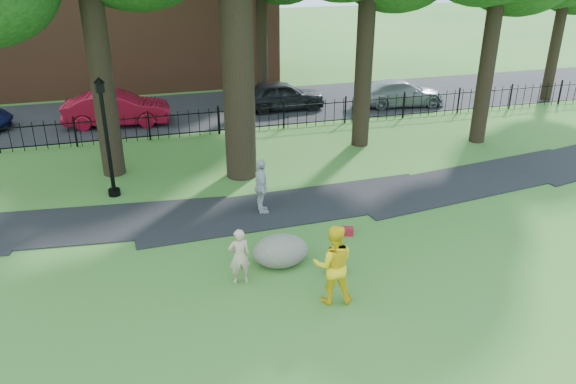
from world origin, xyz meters
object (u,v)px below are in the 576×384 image
object	(u,v)px
woman	(239,256)
boulder	(281,249)
red_sedan	(117,108)
man	(333,264)
lamppost	(107,140)

from	to	relation	value
woman	boulder	distance (m)	1.39
woman	red_sedan	bearing A→B (deg)	-78.76
man	lamppost	world-z (taller)	lamppost
boulder	red_sedan	bearing A→B (deg)	106.21
woman	man	xyz separation A→B (m)	(1.96, -1.37, 0.25)
woman	lamppost	world-z (taller)	lamppost
man	red_sedan	xyz separation A→B (m)	(-4.80, 15.92, -0.21)
man	lamppost	bearing A→B (deg)	-44.24
lamppost	man	bearing A→B (deg)	-69.34
man	red_sedan	bearing A→B (deg)	-60.40
man	boulder	bearing A→B (deg)	-56.52
woman	man	world-z (taller)	man
boulder	red_sedan	size ratio (longest dim) A/B	0.31
woman	lamppost	distance (m)	7.16
woman	boulder	size ratio (longest dim) A/B	1.01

